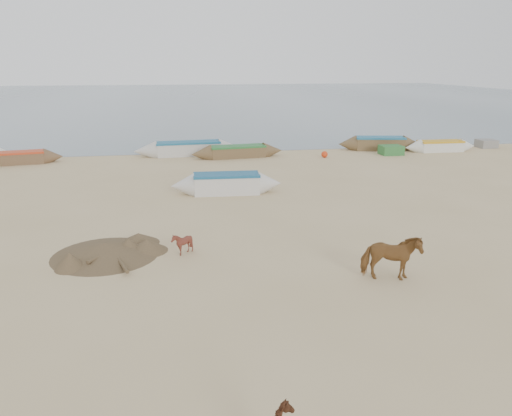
# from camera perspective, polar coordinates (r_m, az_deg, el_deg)

# --- Properties ---
(ground) EXTENTS (140.00, 140.00, 0.00)m
(ground) POSITION_cam_1_polar(r_m,az_deg,el_deg) (15.24, 2.63, -7.77)
(ground) COLOR tan
(ground) RESTS_ON ground
(sea) EXTENTS (160.00, 160.00, 0.00)m
(sea) POSITION_cam_1_polar(r_m,az_deg,el_deg) (95.83, -8.31, 12.36)
(sea) COLOR slate
(sea) RESTS_ON ground
(cow_adult) EXTENTS (1.83, 1.18, 1.43)m
(cow_adult) POSITION_cam_1_polar(r_m,az_deg,el_deg) (15.22, 15.15, -5.48)
(cow_adult) COLOR brown
(cow_adult) RESTS_ON ground
(calf_front) EXTENTS (0.75, 0.68, 0.79)m
(calf_front) POSITION_cam_1_polar(r_m,az_deg,el_deg) (16.92, -8.43, -4.01)
(calf_front) COLOR #5C271D
(calf_front) RESTS_ON ground
(near_canoe) EXTENTS (5.50, 1.52, 0.99)m
(near_canoe) POSITION_cam_1_polar(r_m,az_deg,el_deg) (24.61, -3.39, 2.81)
(near_canoe) COLOR beige
(near_canoe) RESTS_ON ground
(debris_pile) EXTENTS (3.62, 3.62, 0.44)m
(debris_pile) POSITION_cam_1_polar(r_m,az_deg,el_deg) (17.46, -16.88, -4.52)
(debris_pile) COLOR brown
(debris_pile) RESTS_ON ground
(waterline_canoes) EXTENTS (56.60, 3.37, 0.97)m
(waterline_canoes) POSITION_cam_1_polar(r_m,az_deg,el_deg) (35.02, -3.19, 6.74)
(waterline_canoes) COLOR brown
(waterline_canoes) RESTS_ON ground
(beach_clutter) EXTENTS (44.17, 4.38, 0.64)m
(beach_clutter) POSITION_cam_1_polar(r_m,az_deg,el_deg) (34.57, 0.96, 6.40)
(beach_clutter) COLOR #2A5E2D
(beach_clutter) RESTS_ON ground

